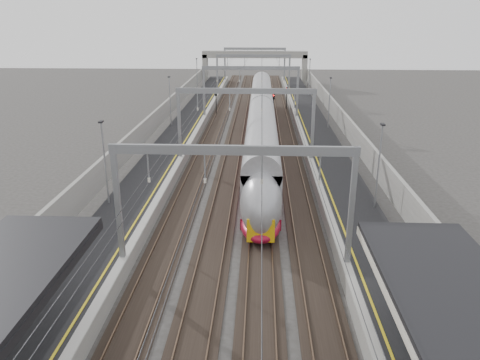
{
  "coord_description": "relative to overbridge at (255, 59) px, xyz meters",
  "views": [
    {
      "loc": [
        1.38,
        -1.21,
        13.9
      ],
      "look_at": [
        0.0,
        29.91,
        2.92
      ],
      "focal_mm": 35.0,
      "sensor_mm": 36.0,
      "label": 1
    }
  ],
  "objects": [
    {
      "name": "train",
      "position": [
        1.5,
        -51.57,
        -3.17
      ],
      "size": [
        2.76,
        50.32,
        4.36
      ],
      "color": "maroon",
      "rests_on": "ground"
    },
    {
      "name": "tracks",
      "position": [
        0.0,
        -55.0,
        -5.26
      ],
      "size": [
        11.4,
        140.0,
        0.2
      ],
      "color": "black",
      "rests_on": "ground"
    },
    {
      "name": "overhead_line",
      "position": [
        0.0,
        -48.38,
        0.83
      ],
      "size": [
        13.0,
        140.0,
        6.6
      ],
      "color": "gray",
      "rests_on": "platform_left"
    },
    {
      "name": "overbridge",
      "position": [
        0.0,
        0.0,
        0.0
      ],
      "size": [
        22.0,
        2.2,
        6.9
      ],
      "color": "gray",
      "rests_on": "ground"
    },
    {
      "name": "signal_red_far",
      "position": [
        5.4,
        -28.31,
        -2.89
      ],
      "size": [
        0.32,
        0.32,
        3.48
      ],
      "color": "black",
      "rests_on": "ground"
    },
    {
      "name": "wall_right",
      "position": [
        11.2,
        -55.0,
        -3.71
      ],
      "size": [
        0.3,
        120.0,
        3.2
      ],
      "primitive_type": "cube",
      "color": "gray",
      "rests_on": "ground"
    },
    {
      "name": "platform_left",
      "position": [
        -8.0,
        -55.0,
        -4.81
      ],
      "size": [
        4.0,
        120.0,
        1.0
      ],
      "primitive_type": "cube",
      "color": "black",
      "rests_on": "ground"
    },
    {
      "name": "wall_left",
      "position": [
        -11.2,
        -55.0,
        -3.71
      ],
      "size": [
        0.3,
        120.0,
        3.2
      ],
      "primitive_type": "cube",
      "color": "gray",
      "rests_on": "ground"
    },
    {
      "name": "platform_right",
      "position": [
        8.0,
        -55.0,
        -4.81
      ],
      "size": [
        4.0,
        120.0,
        1.0
      ],
      "primitive_type": "cube",
      "color": "black",
      "rests_on": "ground"
    },
    {
      "name": "signal_green",
      "position": [
        -5.2,
        -32.51,
        -2.89
      ],
      "size": [
        0.32,
        0.32,
        3.48
      ],
      "color": "black",
      "rests_on": "ground"
    },
    {
      "name": "signal_red_near",
      "position": [
        3.2,
        -34.82,
        -2.89
      ],
      "size": [
        0.32,
        0.32,
        3.48
      ],
      "color": "black",
      "rests_on": "ground"
    }
  ]
}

